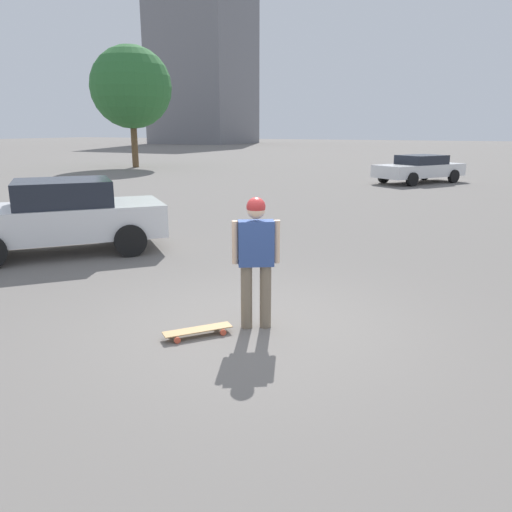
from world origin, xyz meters
name	(u,v)px	position (x,y,z in m)	size (l,w,h in m)	color
ground_plane	(256,327)	(0.00, 0.00, 0.00)	(220.00, 220.00, 0.00)	slate
person	(256,253)	(0.00, 0.00, 1.00)	(0.53, 0.40, 1.70)	#7A6B56
skateboard	(198,330)	(0.53, 0.58, 0.07)	(0.71, 0.79, 0.09)	tan
car_parked_near	(61,216)	(5.40, -1.92, 0.78)	(4.09, 4.23, 1.51)	silver
car_parked_far	(420,168)	(0.75, -19.44, 0.69)	(3.94, 4.80, 1.30)	silver
building_block_distant	(203,59)	(44.41, -71.53, 13.94)	(14.26, 14.37, 27.88)	slate
tree_distant	(131,87)	(19.29, -21.47, 5.08)	(5.20, 5.20, 7.70)	brown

